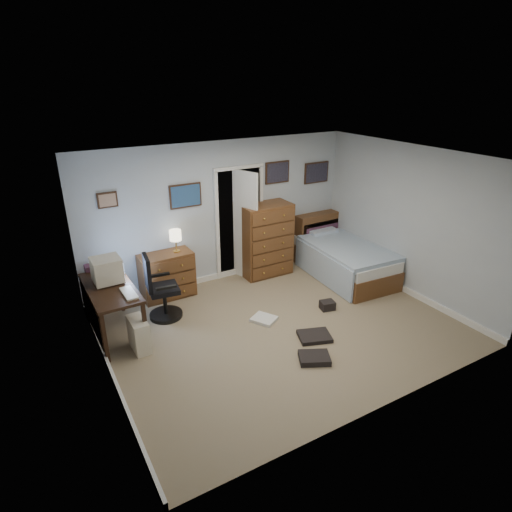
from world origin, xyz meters
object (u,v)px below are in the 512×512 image
(office_chair, at_px, (160,294))
(bed, at_px, (343,259))
(low_dresser, at_px, (167,275))
(tall_dresser, at_px, (265,240))
(computer_desk, at_px, (105,299))

(office_chair, xyz_separation_m, bed, (3.45, -0.20, -0.09))
(office_chair, xyz_separation_m, low_dresser, (0.32, 0.63, -0.02))
(low_dresser, bearing_deg, tall_dresser, -2.18)
(tall_dresser, height_order, bed, tall_dresser)
(low_dresser, distance_m, bed, 3.24)
(low_dresser, height_order, bed, low_dresser)
(office_chair, bearing_deg, computer_desk, -164.88)
(computer_desk, distance_m, bed, 4.29)
(low_dresser, bearing_deg, bed, -16.15)
(low_dresser, relative_size, tall_dresser, 0.65)
(low_dresser, distance_m, tall_dresser, 1.94)
(computer_desk, height_order, low_dresser, low_dresser)
(office_chair, height_order, tall_dresser, tall_dresser)
(computer_desk, relative_size, bed, 0.63)
(computer_desk, height_order, bed, computer_desk)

